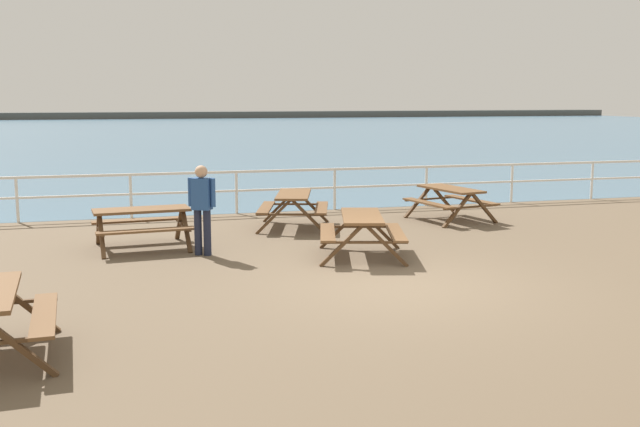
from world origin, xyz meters
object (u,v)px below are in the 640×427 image
object	(u,v)px
picnic_table_near_right	(142,218)
picnic_table_mid_centre	(362,225)
picnic_table_far_left	(450,196)
visitor	(202,204)
picnic_table_far_right	(294,202)

from	to	relation	value
picnic_table_near_right	picnic_table_mid_centre	world-z (taller)	same
picnic_table_far_left	visitor	size ratio (longest dim) A/B	1.24
picnic_table_near_right	visitor	size ratio (longest dim) A/B	1.16
picnic_table_mid_centre	picnic_table_far_right	world-z (taller)	same
picnic_table_near_right	picnic_table_far_right	distance (m)	3.64
picnic_table_near_right	visitor	xyz separation A→B (m)	(1.05, -0.93, 0.36)
picnic_table_far_right	visitor	size ratio (longest dim) A/B	1.30
picnic_table_mid_centre	picnic_table_far_left	size ratio (longest dim) A/B	1.04
picnic_table_mid_centre	picnic_table_far_left	xyz separation A→B (m)	(3.31, 3.29, 0.00)
picnic_table_far_left	picnic_table_far_right	bearing A→B (deg)	78.78
picnic_table_mid_centre	picnic_table_far_right	size ratio (longest dim) A/B	0.99
picnic_table_far_right	picnic_table_mid_centre	bearing A→B (deg)	-154.64
picnic_table_mid_centre	picnic_table_far_right	distance (m)	3.33
picnic_table_far_left	picnic_table_far_right	size ratio (longest dim) A/B	0.95
picnic_table_near_right	visitor	bearing A→B (deg)	-46.52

